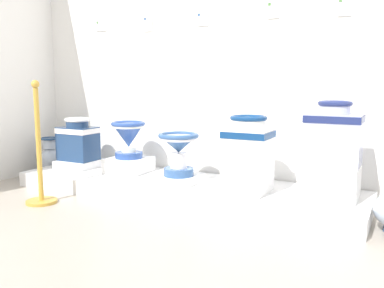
{
  "coord_description": "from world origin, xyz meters",
  "views": [
    {
      "loc": [
        3.6,
        -0.77,
        0.98
      ],
      "look_at": [
        1.98,
        2.31,
        0.46
      ],
      "focal_mm": 39.25,
      "sensor_mm": 36.0,
      "label": 1
    }
  ],
  "objects_px": {
    "info_placard_fourth": "(273,9)",
    "plinth_block_broad_patterned": "(129,165)",
    "antique_toilet_rightmost": "(334,134)",
    "stanchion_post_near_left": "(40,167)",
    "decorative_vase_companion": "(50,157)",
    "info_placard_first": "(101,26)",
    "plinth_block_central_ornate": "(247,184)",
    "plinth_block_rightmost": "(331,182)",
    "info_placard_second": "(148,23)",
    "info_placard_third": "(203,19)",
    "antique_toilet_pale_glazed": "(78,139)",
    "antique_toilet_tall_cobalt": "(179,147)",
    "plinth_block_pale_glazed": "(79,164)",
    "info_placard_fifth": "(345,6)",
    "plinth_block_tall_cobalt": "(179,179)",
    "antique_toilet_broad_patterned": "(128,136)",
    "antique_toilet_central_ornate": "(248,146)"
  },
  "relations": [
    {
      "from": "antique_toilet_broad_patterned",
      "to": "plinth_block_tall_cobalt",
      "type": "xyz_separation_m",
      "value": [
        0.62,
        -0.13,
        -0.32
      ]
    },
    {
      "from": "info_placard_first",
      "to": "plinth_block_rightmost",
      "type": "bearing_deg",
      "value": -8.84
    },
    {
      "from": "antique_toilet_broad_patterned",
      "to": "info_placard_fourth",
      "type": "bearing_deg",
      "value": 14.85
    },
    {
      "from": "plinth_block_broad_patterned",
      "to": "antique_toilet_tall_cobalt",
      "type": "bearing_deg",
      "value": -12.14
    },
    {
      "from": "plinth_block_rightmost",
      "to": "decorative_vase_companion",
      "type": "height_order",
      "value": "decorative_vase_companion"
    },
    {
      "from": "info_placard_third",
      "to": "info_placard_fourth",
      "type": "relative_size",
      "value": 0.87
    },
    {
      "from": "info_placard_third",
      "to": "antique_toilet_rightmost",
      "type": "bearing_deg",
      "value": -16.79
    },
    {
      "from": "antique_toilet_tall_cobalt",
      "to": "decorative_vase_companion",
      "type": "relative_size",
      "value": 0.92
    },
    {
      "from": "antique_toilet_broad_patterned",
      "to": "info_placard_second",
      "type": "relative_size",
      "value": 2.3
    },
    {
      "from": "plinth_block_broad_patterned",
      "to": "antique_toilet_rightmost",
      "type": "xyz_separation_m",
      "value": [
        1.85,
        -0.04,
        0.41
      ]
    },
    {
      "from": "info_placard_fourth",
      "to": "plinth_block_broad_patterned",
      "type": "bearing_deg",
      "value": -165.15
    },
    {
      "from": "plinth_block_pale_glazed",
      "to": "info_placard_second",
      "type": "distance_m",
      "value": 1.54
    },
    {
      "from": "info_placard_second",
      "to": "decorative_vase_companion",
      "type": "xyz_separation_m",
      "value": [
        -1.07,
        -0.3,
        -1.36
      ]
    },
    {
      "from": "info_placard_second",
      "to": "info_placard_third",
      "type": "xyz_separation_m",
      "value": [
        0.59,
        -0.0,
        0.0
      ]
    },
    {
      "from": "plinth_block_pale_glazed",
      "to": "info_placard_first",
      "type": "distance_m",
      "value": 1.44
    },
    {
      "from": "antique_toilet_broad_patterned",
      "to": "plinth_block_tall_cobalt",
      "type": "relative_size",
      "value": 0.98
    },
    {
      "from": "info_placard_second",
      "to": "info_placard_fourth",
      "type": "relative_size",
      "value": 1.04
    },
    {
      "from": "antique_toilet_pale_glazed",
      "to": "info_placard_second",
      "type": "bearing_deg",
      "value": 32.14
    },
    {
      "from": "plinth_block_pale_glazed",
      "to": "plinth_block_rightmost",
      "type": "height_order",
      "value": "plinth_block_rightmost"
    },
    {
      "from": "plinth_block_rightmost",
      "to": "antique_toilet_rightmost",
      "type": "height_order",
      "value": "antique_toilet_rightmost"
    },
    {
      "from": "plinth_block_central_ornate",
      "to": "stanchion_post_near_left",
      "type": "xyz_separation_m",
      "value": [
        -1.53,
        -0.65,
        0.11
      ]
    },
    {
      "from": "info_placard_fifth",
      "to": "decorative_vase_companion",
      "type": "bearing_deg",
      "value": -174.07
    },
    {
      "from": "plinth_block_broad_patterned",
      "to": "plinth_block_rightmost",
      "type": "height_order",
      "value": "plinth_block_rightmost"
    },
    {
      "from": "antique_toilet_tall_cobalt",
      "to": "info_placard_third",
      "type": "relative_size",
      "value": 2.92
    },
    {
      "from": "decorative_vase_companion",
      "to": "info_placard_first",
      "type": "bearing_deg",
      "value": 31.17
    },
    {
      "from": "plinth_block_tall_cobalt",
      "to": "info_placard_second",
      "type": "relative_size",
      "value": 2.35
    },
    {
      "from": "antique_toilet_pale_glazed",
      "to": "decorative_vase_companion",
      "type": "bearing_deg",
      "value": 170.64
    },
    {
      "from": "info_placard_second",
      "to": "decorative_vase_companion",
      "type": "distance_m",
      "value": 1.76
    },
    {
      "from": "info_placard_second",
      "to": "decorative_vase_companion",
      "type": "height_order",
      "value": "info_placard_second"
    },
    {
      "from": "plinth_block_rightmost",
      "to": "info_placard_fifth",
      "type": "bearing_deg",
      "value": 93.56
    },
    {
      "from": "antique_toilet_central_ornate",
      "to": "info_placard_fourth",
      "type": "distance_m",
      "value": 1.19
    },
    {
      "from": "plinth_block_tall_cobalt",
      "to": "info_placard_first",
      "type": "height_order",
      "value": "info_placard_first"
    },
    {
      "from": "antique_toilet_pale_glazed",
      "to": "plinth_block_rightmost",
      "type": "xyz_separation_m",
      "value": [
        2.44,
        0.0,
        -0.16
      ]
    },
    {
      "from": "antique_toilet_pale_glazed",
      "to": "info_placard_third",
      "type": "height_order",
      "value": "info_placard_third"
    },
    {
      "from": "antique_toilet_rightmost",
      "to": "info_placard_fourth",
      "type": "height_order",
      "value": "info_placard_fourth"
    },
    {
      "from": "antique_toilet_broad_patterned",
      "to": "antique_toilet_central_ornate",
      "type": "relative_size",
      "value": 0.72
    },
    {
      "from": "antique_toilet_pale_glazed",
      "to": "plinth_block_broad_patterned",
      "type": "distance_m",
      "value": 0.63
    },
    {
      "from": "info_placard_first",
      "to": "stanchion_post_near_left",
      "type": "distance_m",
      "value": 1.72
    },
    {
      "from": "antique_toilet_pale_glazed",
      "to": "info_placard_third",
      "type": "xyz_separation_m",
      "value": [
        1.19,
        0.38,
        1.13
      ]
    },
    {
      "from": "plinth_block_central_ornate",
      "to": "stanchion_post_near_left",
      "type": "bearing_deg",
      "value": -156.88
    },
    {
      "from": "info_placard_second",
      "to": "info_placard_fourth",
      "type": "height_order",
      "value": "info_placard_fourth"
    },
    {
      "from": "antique_toilet_rightmost",
      "to": "stanchion_post_near_left",
      "type": "distance_m",
      "value": 2.29
    },
    {
      "from": "info_placard_first",
      "to": "stanchion_post_near_left",
      "type": "bearing_deg",
      "value": -76.44
    },
    {
      "from": "plinth_block_broad_patterned",
      "to": "plinth_block_rightmost",
      "type": "xyz_separation_m",
      "value": [
        1.85,
        -0.04,
        0.05
      ]
    },
    {
      "from": "plinth_block_rightmost",
      "to": "stanchion_post_near_left",
      "type": "bearing_deg",
      "value": -160.26
    },
    {
      "from": "antique_toilet_central_ornate",
      "to": "info_placard_third",
      "type": "height_order",
      "value": "info_placard_third"
    },
    {
      "from": "plinth_block_central_ornate",
      "to": "antique_toilet_rightmost",
      "type": "height_order",
      "value": "antique_toilet_rightmost"
    },
    {
      "from": "antique_toilet_pale_glazed",
      "to": "antique_toilet_tall_cobalt",
      "type": "distance_m",
      "value": 1.21
    },
    {
      "from": "antique_toilet_pale_glazed",
      "to": "plinth_block_tall_cobalt",
      "type": "xyz_separation_m",
      "value": [
        1.2,
        -0.09,
        -0.26
      ]
    },
    {
      "from": "plinth_block_central_ornate",
      "to": "info_placard_fourth",
      "type": "xyz_separation_m",
      "value": [
        0.02,
        0.49,
        1.39
      ]
    }
  ]
}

